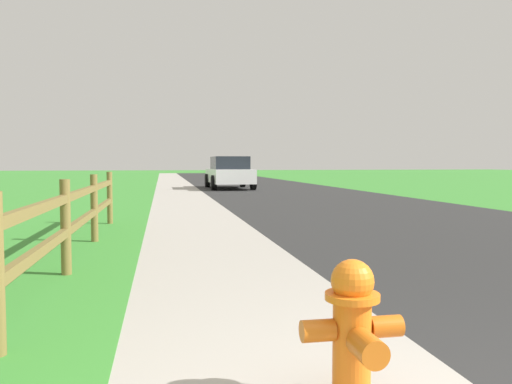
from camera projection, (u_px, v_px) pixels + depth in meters
name	position (u px, v px, depth m)	size (l,w,h in m)	color
ground_plane	(195.00, 187.00, 26.22)	(120.00, 120.00, 0.00)	#3B8B32
road_asphalt	(254.00, 184.00, 28.83)	(7.00, 66.00, 0.01)	#2B2B2B
curb_concrete	(138.00, 185.00, 27.64)	(6.00, 66.00, 0.01)	#ACA69B
grass_verge	(110.00, 186.00, 27.36)	(5.00, 66.00, 0.00)	#3B8B32
fire_hydrant	(353.00, 330.00, 2.57)	(0.54, 0.45, 0.74)	orange
rail_fence	(65.00, 220.00, 5.51)	(0.11, 9.61, 1.06)	olive
parked_suv_white	(229.00, 172.00, 24.25)	(2.07, 4.70, 1.54)	white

